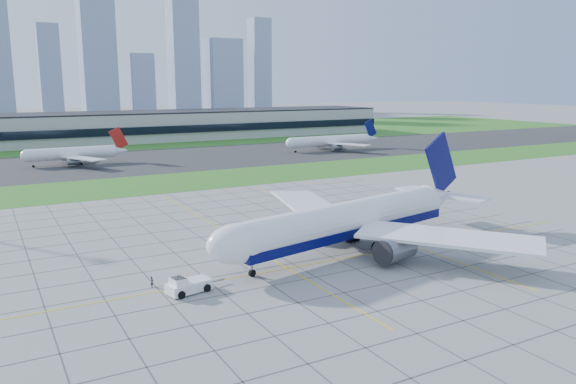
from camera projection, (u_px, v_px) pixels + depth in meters
name	position (u px, v px, depth m)	size (l,w,h in m)	color
ground	(330.00, 257.00, 101.69)	(1400.00, 1400.00, 0.00)	gray
grass_median	(175.00, 182.00, 178.94)	(700.00, 35.00, 0.04)	#2F7321
asphalt_taxiway	(133.00, 161.00, 226.16)	(700.00, 75.00, 0.04)	#383838
grass_far	(85.00, 139.00, 320.59)	(700.00, 145.00, 0.04)	#2F7321
apron_markings	(301.00, 242.00, 111.41)	(120.00, 130.00, 0.03)	#474744
terminal	(166.00, 125.00, 316.58)	(260.00, 43.00, 15.80)	#B7B7B2
city_skyline	(23.00, 54.00, 532.71)	(523.00, 32.40, 160.00)	#8E9BB9
airliner	(349.00, 221.00, 104.78)	(64.99, 65.18, 20.68)	white
pushback_tug	(187.00, 285.00, 83.86)	(9.79, 4.48, 2.69)	white
crew_near	(152.00, 282.00, 86.27)	(0.64, 0.42, 1.75)	black
crew_far	(508.00, 238.00, 110.60)	(0.86, 0.67, 1.76)	black
distant_jet_1	(74.00, 153.00, 216.34)	(37.42, 42.66, 14.08)	white
distant_jet_2	(331.00, 141.00, 264.09)	(48.36, 42.66, 14.08)	white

